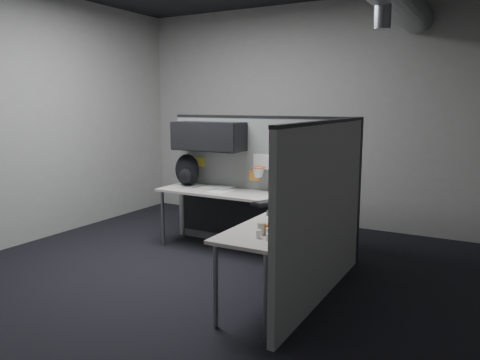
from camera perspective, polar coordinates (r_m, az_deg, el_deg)
The scene contains 12 objects.
room at distance 4.21m, azimuth 2.56°, elevation 13.70°, with size 5.62×5.62×3.22m.
partition_back at distance 5.72m, azimuth 0.71°, elevation 1.50°, with size 2.44×0.42×1.63m.
partition_right at distance 4.29m, azimuth 10.24°, elevation -3.69°, with size 0.07×2.23×1.63m.
desk at distance 5.14m, azimuth 1.82°, elevation -3.74°, with size 2.31×2.11×0.73m.
monitor at distance 5.14m, azimuth 8.82°, elevation 0.20°, with size 0.57×0.57×0.47m.
keyboard at distance 4.93m, azimuth 3.90°, elevation -2.70°, with size 0.33×0.49×0.04m.
mouse at distance 4.51m, azimuth 4.79°, elevation -3.85°, with size 0.31×0.28×0.05m.
phone at distance 4.02m, azimuth 5.00°, elevation -5.23°, with size 0.23×0.25×0.10m.
bottles at distance 3.71m, azimuth 3.21°, elevation -6.44°, with size 0.14×0.17×0.09m.
cup at distance 3.79m, azimuth 2.64°, elevation -5.90°, with size 0.07×0.07×0.10m, color beige.
papers at distance 5.86m, azimuth -3.40°, elevation -0.90°, with size 0.79×0.57×0.01m.
backpack at distance 6.00m, azimuth -6.48°, elevation 1.15°, with size 0.36×0.32×0.41m.
Camera 1 is at (2.43, -3.75, 1.77)m, focal length 35.00 mm.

